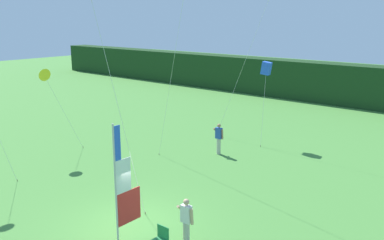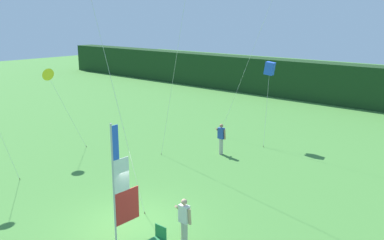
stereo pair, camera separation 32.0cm
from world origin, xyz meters
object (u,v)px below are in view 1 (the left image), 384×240
object	(u,v)px
folding_chair	(160,238)
kite_yellow_delta_5	(44,75)
person_mid_field	(219,138)
banner_flag	(123,189)
person_near_banner	(186,221)
kite_blue_box_3	(266,68)

from	to	relation	value
folding_chair	kite_yellow_delta_5	size ratio (longest dim) A/B	0.19
kite_yellow_delta_5	person_mid_field	bearing A→B (deg)	40.19
banner_flag	person_near_banner	size ratio (longest dim) A/B	2.57
banner_flag	kite_blue_box_3	world-z (taller)	kite_blue_box_3
person_near_banner	kite_blue_box_3	bearing A→B (deg)	109.45
person_mid_field	kite_blue_box_3	world-z (taller)	kite_blue_box_3
kite_blue_box_3	kite_yellow_delta_5	xyz separation A→B (m)	(-7.52, -9.77, -0.01)
person_mid_field	kite_yellow_delta_5	size ratio (longest dim) A/B	0.36
person_near_banner	kite_blue_box_3	size ratio (longest dim) A/B	0.34
person_near_banner	person_mid_field	xyz separation A→B (m)	(-4.78, 8.23, 0.04)
banner_flag	kite_yellow_delta_5	xyz separation A→B (m)	(-10.29, 3.63, 2.35)
kite_blue_box_3	person_mid_field	bearing A→B (deg)	-97.64
kite_blue_box_3	kite_yellow_delta_5	bearing A→B (deg)	-127.59
person_near_banner	folding_chair	xyz separation A→B (m)	(-0.30, -0.91, -0.35)
banner_flag	folding_chair	bearing A→B (deg)	19.00
person_mid_field	folding_chair	size ratio (longest dim) A/B	1.91
banner_flag	person_near_banner	world-z (taller)	banner_flag
person_near_banner	folding_chair	distance (m)	1.02
person_near_banner	person_mid_field	bearing A→B (deg)	120.17
person_mid_field	kite_blue_box_3	distance (m)	5.20
person_near_banner	kite_yellow_delta_5	xyz separation A→B (m)	(-11.79, 2.31, 3.49)
kite_yellow_delta_5	banner_flag	bearing A→B (deg)	-19.44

